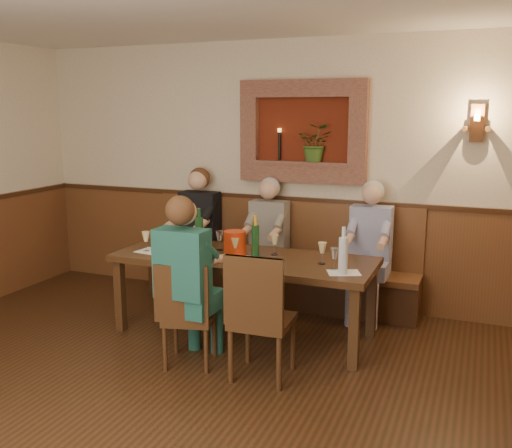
{
  "coord_description": "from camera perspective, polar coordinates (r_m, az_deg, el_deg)",
  "views": [
    {
      "loc": [
        2.0,
        -2.82,
        2.07
      ],
      "look_at": [
        0.1,
        1.9,
        1.05
      ],
      "focal_mm": 40.0,
      "sensor_mm": 36.0,
      "label": 1
    }
  ],
  "objects": [
    {
      "name": "wine_glass_7",
      "position": [
        5.0,
        6.64,
        -2.91
      ],
      "size": [
        0.08,
        0.08,
        0.19
      ],
      "primitive_type": null,
      "color": "#E0CD86",
      "rests_on": "dining_table"
    },
    {
      "name": "wainscoting",
      "position": [
        3.76,
        -12.61,
        -12.16
      ],
      "size": [
        6.02,
        6.02,
        1.15
      ],
      "color": "brown",
      "rests_on": "ground"
    },
    {
      "name": "tasting_sheet_a",
      "position": [
        5.5,
        -10.16,
        -2.72
      ],
      "size": [
        0.34,
        0.26,
        0.0
      ],
      "primitive_type": "cube",
      "rotation": [
        0.0,
        0.0,
        -0.12
      ],
      "color": "white",
      "rests_on": "dining_table"
    },
    {
      "name": "dining_table",
      "position": [
        5.27,
        -1.22,
        -4.02
      ],
      "size": [
        2.4,
        0.9,
        0.75
      ],
      "color": "#361D10",
      "rests_on": "ground"
    },
    {
      "name": "wine_bottle_green_a",
      "position": [
        5.19,
        -0.06,
        -1.61
      ],
      "size": [
        0.08,
        0.08,
        0.39
      ],
      "rotation": [
        0.0,
        0.0,
        0.25
      ],
      "color": "#19471E",
      "rests_on": "dining_table"
    },
    {
      "name": "wine_glass_3",
      "position": [
        5.16,
        -2.1,
        -2.41
      ],
      "size": [
        0.08,
        0.08,
        0.19
      ],
      "primitive_type": null,
      "color": "#E0CD86",
      "rests_on": "dining_table"
    },
    {
      "name": "spittoon_bucket",
      "position": [
        5.23,
        -2.13,
        -1.97
      ],
      "size": [
        0.24,
        0.24,
        0.23
      ],
      "primitive_type": "cylinder",
      "rotation": [
        0.0,
        0.0,
        0.19
      ],
      "color": "red",
      "rests_on": "dining_table"
    },
    {
      "name": "wine_bottle_green_b",
      "position": [
        5.43,
        -5.69,
        -0.94
      ],
      "size": [
        0.09,
        0.09,
        0.41
      ],
      "rotation": [
        0.0,
        0.0,
        -0.11
      ],
      "color": "#19471E",
      "rests_on": "dining_table"
    },
    {
      "name": "tasting_sheet_d",
      "position": [
        5.2,
        -6.96,
        -3.42
      ],
      "size": [
        0.3,
        0.23,
        0.0
      ],
      "primitive_type": "cube",
      "rotation": [
        0.0,
        0.0,
        -0.08
      ],
      "color": "white",
      "rests_on": "dining_table"
    },
    {
      "name": "bench",
      "position": [
        6.21,
        2.23,
        -4.98
      ],
      "size": [
        3.0,
        0.45,
        1.11
      ],
      "color": "#381E0F",
      "rests_on": "ground"
    },
    {
      "name": "room_shell",
      "position": [
        3.46,
        -13.54,
        8.03
      ],
      "size": [
        6.04,
        6.04,
        2.82
      ],
      "color": "#C8B597",
      "rests_on": "ground"
    },
    {
      "name": "person_bench_mid",
      "position": [
        6.08,
        1.04,
        -2.98
      ],
      "size": [
        0.4,
        0.49,
        1.37
      ],
      "color": "#615A59",
      "rests_on": "ground"
    },
    {
      "name": "chair_near_left",
      "position": [
        4.8,
        -6.65,
        -10.93
      ],
      "size": [
        0.48,
        0.48,
        0.89
      ],
      "rotation": [
        0.0,
        0.0,
        0.26
      ],
      "color": "#361D10",
      "rests_on": "ground"
    },
    {
      "name": "person_bench_left",
      "position": [
        6.41,
        -5.96,
        -2.0
      ],
      "size": [
        0.43,
        0.53,
        1.45
      ],
      "color": "black",
      "rests_on": "ground"
    },
    {
      "name": "wine_glass_4",
      "position": [
        5.51,
        -10.94,
        -1.72
      ],
      "size": [
        0.08,
        0.08,
        0.19
      ],
      "primitive_type": null,
      "color": "#E0CD86",
      "rests_on": "dining_table"
    },
    {
      "name": "wine_glass_5",
      "position": [
        5.62,
        -8.13,
        -1.38
      ],
      "size": [
        0.08,
        0.08,
        0.19
      ],
      "primitive_type": null,
      "color": "white",
      "rests_on": "dining_table"
    },
    {
      "name": "wall_sconce",
      "position": [
        5.75,
        21.22,
        9.31
      ],
      "size": [
        0.25,
        0.2,
        0.35
      ],
      "color": "brown",
      "rests_on": "ground"
    },
    {
      "name": "person_bench_right",
      "position": [
        5.8,
        11.16,
        -3.85
      ],
      "size": [
        0.41,
        0.5,
        1.39
      ],
      "color": "navy",
      "rests_on": "ground"
    },
    {
      "name": "person_chair_front",
      "position": [
        4.69,
        -6.75,
        -7.14
      ],
      "size": [
        0.42,
        0.52,
        1.43
      ],
      "color": "#173B50",
      "rests_on": "ground"
    },
    {
      "name": "tasting_sheet_b",
      "position": [
        5.21,
        -1.93,
        -3.33
      ],
      "size": [
        0.36,
        0.3,
        0.0
      ],
      "primitive_type": "cube",
      "rotation": [
        0.0,
        0.0,
        -0.28
      ],
      "color": "white",
      "rests_on": "dining_table"
    },
    {
      "name": "wine_glass_6",
      "position": [
        5.45,
        -3.66,
        -1.66
      ],
      "size": [
        0.08,
        0.08,
        0.19
      ],
      "primitive_type": null,
      "color": "white",
      "rests_on": "dining_table"
    },
    {
      "name": "chair_near_right",
      "position": [
        4.54,
        0.58,
        -11.65
      ],
      "size": [
        0.47,
        0.47,
        1.02
      ],
      "rotation": [
        0.0,
        0.0,
        0.05
      ],
      "color": "#361D10",
      "rests_on": "ground"
    },
    {
      "name": "wine_glass_0",
      "position": [
        5.02,
        -5.03,
        -2.82
      ],
      "size": [
        0.08,
        0.08,
        0.19
      ],
      "primitive_type": null,
      "color": "#E0CD86",
      "rests_on": "dining_table"
    },
    {
      "name": "wine_glass_2",
      "position": [
        4.82,
        7.83,
        -3.48
      ],
      "size": [
        0.08,
        0.08,
        0.19
      ],
      "primitive_type": null,
      "color": "white",
      "rests_on": "dining_table"
    },
    {
      "name": "ground_plane",
      "position": [
        4.03,
        -12.23,
        -19.85
      ],
      "size": [
        6.0,
        6.0,
        0.0
      ],
      "primitive_type": "plane",
      "color": "black",
      "rests_on": "ground"
    },
    {
      "name": "wine_glass_1",
      "position": [
        5.28,
        1.87,
        -2.08
      ],
      "size": [
        0.08,
        0.08,
        0.19
      ],
      "primitive_type": null,
      "color": "#E0CD86",
      "rests_on": "dining_table"
    },
    {
      "name": "water_bottle",
      "position": [
        4.68,
        8.71,
        -3.09
      ],
      "size": [
        0.1,
        0.1,
        0.4
      ],
      "rotation": [
        0.0,
        0.0,
        0.43
      ],
      "color": "silver",
      "rests_on": "dining_table"
    },
    {
      "name": "wall_niche",
      "position": [
        6.03,
        5.01,
        8.78
      ],
      "size": [
        1.36,
        0.3,
        1.06
      ],
      "color": "#5B1B0D",
      "rests_on": "ground"
    },
    {
      "name": "tasting_sheet_c",
      "position": [
        4.77,
        8.76,
        -4.83
      ],
      "size": [
        0.31,
        0.28,
        0.0
      ],
      "primitive_type": "cube",
      "rotation": [
        0.0,
        0.0,
        0.41
      ],
      "color": "white",
      "rests_on": "dining_table"
    }
  ]
}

